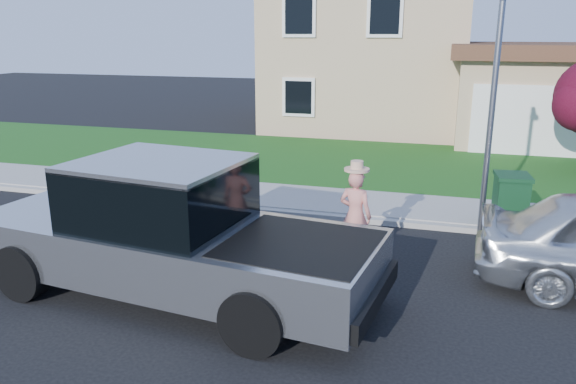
# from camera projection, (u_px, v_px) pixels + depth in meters

# --- Properties ---
(ground) EXTENTS (80.00, 80.00, 0.00)m
(ground) POSITION_uv_depth(u_px,v_px,m) (237.00, 263.00, 10.20)
(ground) COLOR black
(ground) RESTS_ON ground
(curb) EXTENTS (40.00, 0.20, 0.12)m
(curb) POSITION_uv_depth(u_px,v_px,m) (325.00, 216.00, 12.59)
(curb) COLOR gray
(curb) RESTS_ON ground
(sidewalk) EXTENTS (40.00, 2.00, 0.15)m
(sidewalk) POSITION_uv_depth(u_px,v_px,m) (335.00, 202.00, 13.60)
(sidewalk) COLOR gray
(sidewalk) RESTS_ON ground
(lawn) EXTENTS (40.00, 7.00, 0.10)m
(lawn) POSITION_uv_depth(u_px,v_px,m) (363.00, 163.00, 17.77)
(lawn) COLOR #173E11
(lawn) RESTS_ON ground
(house) EXTENTS (14.00, 11.30, 6.85)m
(house) POSITION_uv_depth(u_px,v_px,m) (401.00, 53.00, 24.10)
(house) COLOR tan
(house) RESTS_ON ground
(pickup_truck) EXTENTS (6.87, 3.02, 2.19)m
(pickup_truck) POSITION_uv_depth(u_px,v_px,m) (170.00, 234.00, 8.74)
(pickup_truck) COLOR black
(pickup_truck) RESTS_ON ground
(woman) EXTENTS (0.70, 0.55, 1.86)m
(woman) POSITION_uv_depth(u_px,v_px,m) (355.00, 214.00, 10.16)
(woman) COLOR tan
(woman) RESTS_ON ground
(trash_bin) EXTENTS (0.74, 0.84, 1.11)m
(trash_bin) POSITION_uv_depth(u_px,v_px,m) (510.00, 200.00, 11.57)
(trash_bin) COLOR #0E341A
(trash_bin) RESTS_ON sidewalk
(street_lamp) EXTENTS (0.26, 0.65, 5.01)m
(street_lamp) POSITION_uv_depth(u_px,v_px,m) (493.00, 97.00, 10.75)
(street_lamp) COLOR slate
(street_lamp) RESTS_ON ground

